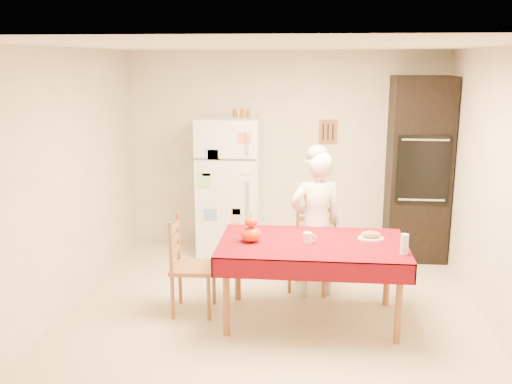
# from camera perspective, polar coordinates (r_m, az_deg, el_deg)

# --- Properties ---
(floor) EXTENTS (4.50, 4.50, 0.00)m
(floor) POSITION_cam_1_polar(r_m,az_deg,el_deg) (5.51, 1.48, -12.53)
(floor) COLOR tan
(floor) RESTS_ON ground
(room_shell) EXTENTS (4.02, 4.52, 2.51)m
(room_shell) POSITION_cam_1_polar(r_m,az_deg,el_deg) (5.03, 1.60, 4.38)
(room_shell) COLOR beige
(room_shell) RESTS_ON ground
(refrigerator) EXTENTS (0.75, 0.74, 1.70)m
(refrigerator) POSITION_cam_1_polar(r_m,az_deg,el_deg) (7.08, -2.62, 0.58)
(refrigerator) COLOR white
(refrigerator) RESTS_ON floor
(oven_cabinet) EXTENTS (0.70, 0.62, 2.20)m
(oven_cabinet) POSITION_cam_1_polar(r_m,az_deg,el_deg) (7.12, 15.91, 2.21)
(oven_cabinet) COLOR black
(oven_cabinet) RESTS_ON floor
(dining_table) EXTENTS (1.70, 1.00, 0.76)m
(dining_table) POSITION_cam_1_polar(r_m,az_deg,el_deg) (5.26, 5.65, -5.72)
(dining_table) COLOR brown
(dining_table) RESTS_ON floor
(chair_far) EXTENTS (0.49, 0.48, 0.95)m
(chair_far) POSITION_cam_1_polar(r_m,az_deg,el_deg) (6.07, 5.59, -4.96)
(chair_far) COLOR brown
(chair_far) RESTS_ON floor
(chair_left) EXTENTS (0.41, 0.43, 0.95)m
(chair_left) POSITION_cam_1_polar(r_m,az_deg,el_deg) (5.50, -6.97, -6.93)
(chair_left) COLOR brown
(chair_left) RESTS_ON floor
(seated_woman) EXTENTS (0.63, 0.51, 1.51)m
(seated_woman) POSITION_cam_1_polar(r_m,az_deg,el_deg) (5.81, 5.98, -3.26)
(seated_woman) COLOR silver
(seated_woman) RESTS_ON floor
(coffee_mug) EXTENTS (0.08, 0.08, 0.10)m
(coffee_mug) POSITION_cam_1_polar(r_m,az_deg,el_deg) (5.19, 5.18, -4.60)
(coffee_mug) COLOR white
(coffee_mug) RESTS_ON dining_table
(pumpkin_lower) EXTENTS (0.19, 0.19, 0.14)m
(pumpkin_lower) POSITION_cam_1_polar(r_m,az_deg,el_deg) (5.21, -0.50, -4.23)
(pumpkin_lower) COLOR #C44C04
(pumpkin_lower) RESTS_ON dining_table
(pumpkin_upper) EXTENTS (0.12, 0.12, 0.09)m
(pumpkin_upper) POSITION_cam_1_polar(r_m,az_deg,el_deg) (5.17, -0.50, -2.99)
(pumpkin_upper) COLOR #D34A04
(pumpkin_upper) RESTS_ON pumpkin_lower
(wine_glass) EXTENTS (0.07, 0.07, 0.18)m
(wine_glass) POSITION_cam_1_polar(r_m,az_deg,el_deg) (5.04, 14.62, -5.06)
(wine_glass) COLOR silver
(wine_glass) RESTS_ON dining_table
(bread_plate) EXTENTS (0.24, 0.24, 0.02)m
(bread_plate) POSITION_cam_1_polar(r_m,az_deg,el_deg) (5.39, 11.41, -4.59)
(bread_plate) COLOR white
(bread_plate) RESTS_ON dining_table
(bread_loaf) EXTENTS (0.18, 0.10, 0.06)m
(bread_loaf) POSITION_cam_1_polar(r_m,az_deg,el_deg) (5.38, 11.43, -4.17)
(bread_loaf) COLOR #A67F52
(bread_loaf) RESTS_ON bread_plate
(spice_jar_left) EXTENTS (0.05, 0.05, 0.10)m
(spice_jar_left) POSITION_cam_1_polar(r_m,az_deg,el_deg) (6.98, -2.13, 7.89)
(spice_jar_left) COLOR brown
(spice_jar_left) RESTS_ON refrigerator
(spice_jar_mid) EXTENTS (0.05, 0.05, 0.10)m
(spice_jar_mid) POSITION_cam_1_polar(r_m,az_deg,el_deg) (6.97, -1.37, 7.88)
(spice_jar_mid) COLOR brown
(spice_jar_mid) RESTS_ON refrigerator
(spice_jar_right) EXTENTS (0.05, 0.05, 0.10)m
(spice_jar_right) POSITION_cam_1_polar(r_m,az_deg,el_deg) (6.96, -0.77, 7.88)
(spice_jar_right) COLOR brown
(spice_jar_right) RESTS_ON refrigerator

